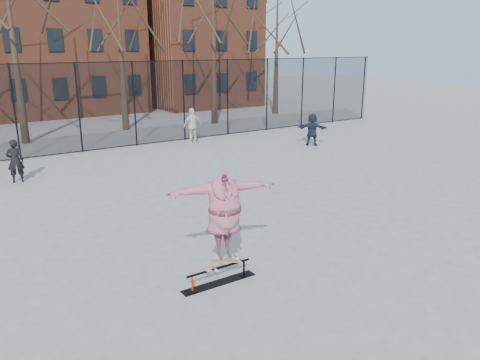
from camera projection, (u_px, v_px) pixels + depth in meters
ground at (286, 241)px, 11.60m from camera, size 100.00×100.00×0.00m
skate_rail at (219, 277)px, 9.54m from camera, size 1.65×0.25×0.36m
skateboard at (225, 263)px, 9.54m from camera, size 0.81×0.19×0.10m
skater at (224, 219)px, 9.28m from camera, size 2.31×1.10×1.81m
bystander_black at (15, 161)px, 16.42m from camera, size 0.61×0.44×1.55m
bystander_white at (192, 126)px, 22.96m from camera, size 1.04×0.48×1.75m
bystander_navy at (312, 129)px, 22.49m from camera, size 1.36×1.35×1.56m
fence at (109, 105)px, 21.45m from camera, size 34.03×0.07×4.00m
rowhouses at (52, 24)px, 31.16m from camera, size 29.00×7.00×13.00m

